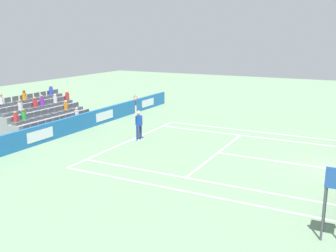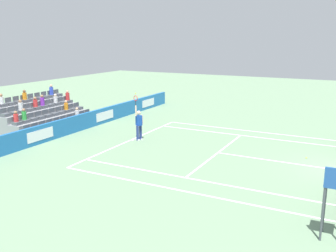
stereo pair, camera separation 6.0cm
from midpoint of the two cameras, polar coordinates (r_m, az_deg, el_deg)
The scene contains 13 objects.
line_baseline at distance 22.58m, azimuth -5.59°, elevation -2.12°, with size 10.97×0.10×0.01m, color white.
line_service at distance 20.23m, azimuth 7.64°, elevation -4.01°, with size 8.23×0.10×0.01m, color white.
line_centre_service at distance 19.46m, azimuth 16.56°, elevation -5.16°, with size 0.10×6.40×0.01m, color white.
line_singles_sideline_left at distance 16.45m, azimuth 4.22°, elevation -8.04°, with size 0.10×11.89×0.01m, color white.
line_singles_sideline_right at distance 23.89m, azimuth 12.02°, elevation -1.50°, with size 0.10×11.89×0.01m, color white.
line_doubles_sideline_left at distance 15.29m, azimuth 2.16°, elevation -9.72°, with size 0.10×11.89×0.01m, color white.
line_doubles_sideline_right at distance 25.18m, azimuth 12.86°, elevation -0.79°, with size 0.10×11.89×0.01m, color white.
line_centre_mark at distance 22.53m, azimuth -5.37°, elevation -2.16°, with size 0.10×0.20×0.01m, color white.
sponsor_barrier at distance 24.94m, azimuth -13.79°, elevation 0.29°, with size 24.43×0.22×1.08m.
tennis_player at distance 22.32m, azimuth -4.34°, elevation 0.34°, with size 0.51×0.42×2.85m.
umpire_chair at distance 12.32m, azimuth 24.18°, elevation -9.13°, with size 0.70×0.70×2.34m.
stadium_stand at distance 26.90m, azimuth -18.55°, elevation 1.25°, with size 6.20×3.80×2.63m.
loose_tennis_ball at distance 20.37m, azimuth 20.22°, elevation -4.53°, with size 0.07×0.07×0.07m, color #D1E533.
Camera 2 is at (18.23, 0.03, 5.97)m, focal length 40.38 mm.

